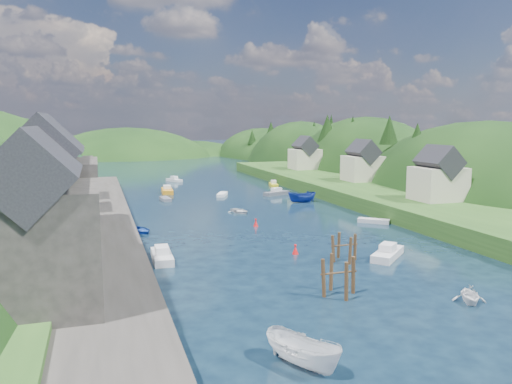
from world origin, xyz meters
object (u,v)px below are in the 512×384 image
object	(u,v)px
piling_cluster_near	(339,280)
channel_buoy_near	(295,250)
piling_cluster_far	(344,250)
channel_buoy_far	(256,223)

from	to	relation	value
piling_cluster_near	channel_buoy_near	bearing A→B (deg)	83.32
piling_cluster_near	channel_buoy_near	xyz separation A→B (m)	(1.54, 13.11, -0.84)
piling_cluster_far	channel_buoy_far	distance (m)	19.46
channel_buoy_near	channel_buoy_far	xyz separation A→B (m)	(0.31, 15.08, 0.00)
piling_cluster_near	piling_cluster_far	xyz separation A→B (m)	(5.27, 9.03, -0.20)
piling_cluster_near	channel_buoy_far	size ratio (longest dim) A/B	3.44
piling_cluster_far	channel_buoy_far	xyz separation A→B (m)	(-3.42, 19.15, -0.64)
channel_buoy_near	channel_buoy_far	size ratio (longest dim) A/B	1.00
piling_cluster_near	channel_buoy_near	world-z (taller)	piling_cluster_near
piling_cluster_near	channel_buoy_far	distance (m)	28.26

